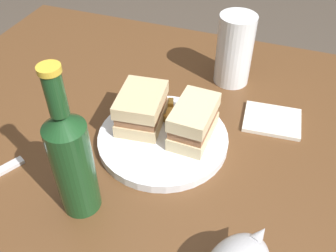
% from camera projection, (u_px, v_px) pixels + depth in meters
% --- Properties ---
extents(dining_table, '(1.13, 0.82, 0.73)m').
position_uv_depth(dining_table, '(172.00, 237.00, 0.97)').
color(dining_table, brown).
rests_on(dining_table, ground).
extents(plate, '(0.24, 0.24, 0.02)m').
position_uv_depth(plate, '(163.00, 139.00, 0.70)').
color(plate, white).
rests_on(plate, dining_table).
extents(sandwich_half_left, '(0.07, 0.11, 0.07)m').
position_uv_depth(sandwich_half_left, '(194.00, 121.00, 0.67)').
color(sandwich_half_left, beige).
rests_on(sandwich_half_left, plate).
extents(sandwich_half_right, '(0.09, 0.12, 0.07)m').
position_uv_depth(sandwich_half_right, '(142.00, 108.00, 0.70)').
color(sandwich_half_right, '#CCB284').
rests_on(sandwich_half_right, plate).
extents(potato_wedge_front, '(0.05, 0.03, 0.02)m').
position_uv_depth(potato_wedge_front, '(161.00, 104.00, 0.75)').
color(potato_wedge_front, gold).
rests_on(potato_wedge_front, plate).
extents(potato_wedge_middle, '(0.03, 0.05, 0.02)m').
position_uv_depth(potato_wedge_middle, '(152.00, 107.00, 0.74)').
color(potato_wedge_middle, '#AD702D').
rests_on(potato_wedge_middle, plate).
extents(potato_wedge_back, '(0.04, 0.03, 0.02)m').
position_uv_depth(potato_wedge_back, '(178.00, 118.00, 0.71)').
color(potato_wedge_back, '#B77F33').
rests_on(potato_wedge_back, plate).
extents(potato_wedge_left_edge, '(0.05, 0.03, 0.02)m').
position_uv_depth(potato_wedge_left_edge, '(176.00, 121.00, 0.71)').
color(potato_wedge_left_edge, gold).
rests_on(potato_wedge_left_edge, plate).
extents(potato_wedge_right_edge, '(0.04, 0.03, 0.02)m').
position_uv_depth(potato_wedge_right_edge, '(177.00, 115.00, 0.72)').
color(potato_wedge_right_edge, gold).
rests_on(potato_wedge_right_edge, plate).
extents(pint_glass, '(0.08, 0.08, 0.16)m').
position_uv_depth(pint_glass, '(234.00, 54.00, 0.81)').
color(pint_glass, white).
rests_on(pint_glass, dining_table).
extents(cider_bottle, '(0.06, 0.06, 0.26)m').
position_uv_depth(cider_bottle, '(72.00, 160.00, 0.53)').
color(cider_bottle, '#19421E').
rests_on(cider_bottle, dining_table).
extents(napkin, '(0.12, 0.10, 0.01)m').
position_uv_depth(napkin, '(272.00, 120.00, 0.74)').
color(napkin, silver).
rests_on(napkin, dining_table).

